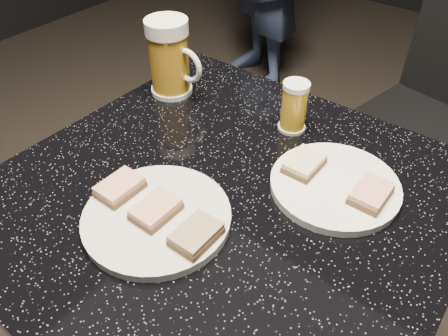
{
  "coord_description": "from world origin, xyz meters",
  "views": [
    {
      "loc": [
        0.31,
        -0.4,
        1.24
      ],
      "look_at": [
        0.0,
        0.0,
        0.8
      ],
      "focal_mm": 35.0,
      "sensor_mm": 36.0,
      "label": 1
    }
  ],
  "objects_px": {
    "table": "(224,279)",
    "chair": "(444,114)",
    "beer_tumbler": "(294,107)",
    "beer_mug": "(170,58)",
    "plate_small": "(335,185)",
    "plate_large": "(157,217)"
  },
  "relations": [
    {
      "from": "table",
      "to": "chair",
      "type": "distance_m",
      "value": 0.89
    },
    {
      "from": "beer_tumbler",
      "to": "chair",
      "type": "bearing_deg",
      "value": 75.6
    },
    {
      "from": "table",
      "to": "chair",
      "type": "relative_size",
      "value": 0.84
    },
    {
      "from": "beer_mug",
      "to": "beer_tumbler",
      "type": "relative_size",
      "value": 1.61
    },
    {
      "from": "beer_mug",
      "to": "plate_small",
      "type": "bearing_deg",
      "value": -8.47
    },
    {
      "from": "beer_tumbler",
      "to": "beer_mug",
      "type": "bearing_deg",
      "value": -171.47
    },
    {
      "from": "plate_small",
      "to": "beer_tumbler",
      "type": "relative_size",
      "value": 2.13
    },
    {
      "from": "beer_tumbler",
      "to": "plate_large",
      "type": "bearing_deg",
      "value": -96.3
    },
    {
      "from": "beer_mug",
      "to": "table",
      "type": "bearing_deg",
      "value": -32.63
    },
    {
      "from": "beer_mug",
      "to": "chair",
      "type": "distance_m",
      "value": 0.89
    },
    {
      "from": "plate_small",
      "to": "chair",
      "type": "xyz_separation_m",
      "value": [
        0.03,
        0.76,
        -0.25
      ]
    },
    {
      "from": "plate_large",
      "to": "beer_mug",
      "type": "xyz_separation_m",
      "value": [
        -0.23,
        0.29,
        0.07
      ]
    },
    {
      "from": "plate_small",
      "to": "beer_tumbler",
      "type": "distance_m",
      "value": 0.18
    },
    {
      "from": "plate_small",
      "to": "beer_mug",
      "type": "height_order",
      "value": "beer_mug"
    },
    {
      "from": "table",
      "to": "chair",
      "type": "xyz_separation_m",
      "value": [
        0.16,
        0.87,
        -0.01
      ]
    },
    {
      "from": "table",
      "to": "beer_tumbler",
      "type": "height_order",
      "value": "beer_tumbler"
    },
    {
      "from": "plate_large",
      "to": "chair",
      "type": "xyz_separation_m",
      "value": [
        0.2,
        0.98,
        -0.25
      ]
    },
    {
      "from": "plate_small",
      "to": "beer_mug",
      "type": "bearing_deg",
      "value": 171.53
    },
    {
      "from": "chair",
      "to": "beer_mug",
      "type": "bearing_deg",
      "value": -122.25
    },
    {
      "from": "beer_mug",
      "to": "plate_large",
      "type": "bearing_deg",
      "value": -50.79
    },
    {
      "from": "plate_small",
      "to": "beer_mug",
      "type": "relative_size",
      "value": 1.32
    },
    {
      "from": "table",
      "to": "beer_tumbler",
      "type": "relative_size",
      "value": 7.65
    }
  ]
}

